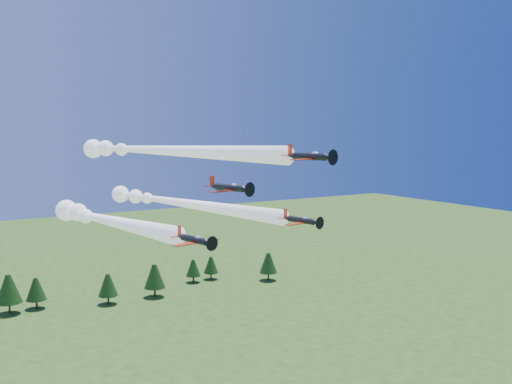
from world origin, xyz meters
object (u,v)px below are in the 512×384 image
plane_lead (156,150)px  plane_slot (230,188)px  plane_left (103,219)px  plane_right (177,202)px

plane_lead → plane_slot: bearing=-87.7°
plane_lead → plane_left: bearing=-176.3°
plane_right → plane_slot: size_ratio=6.56×
plane_lead → plane_slot: size_ratio=6.97×
plane_lead → plane_left: plane_lead is taller
plane_left → plane_slot: 21.29m
plane_left → plane_slot: plane_slot is taller
plane_right → plane_slot: 28.77m
plane_left → plane_right: plane_right is taller
plane_lead → plane_left: 15.10m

